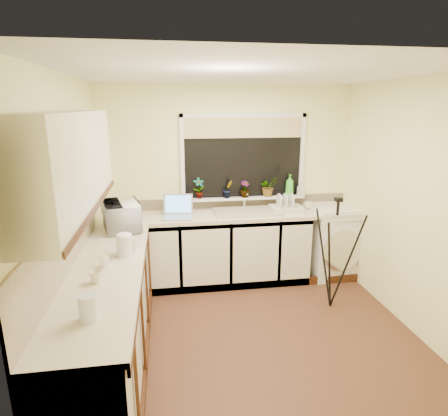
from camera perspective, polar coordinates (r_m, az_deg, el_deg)
floor at (r=3.98m, az=4.15°, el=-18.24°), size 3.20×3.20×0.00m
ceiling at (r=3.33m, az=5.00°, el=19.65°), size 3.20×3.20×0.00m
wall_back at (r=4.89m, az=0.53°, el=3.81°), size 3.20×0.00×3.20m
wall_front at (r=2.12m, az=13.97°, el=-12.19°), size 3.20×0.00×3.20m
wall_left at (r=3.47m, az=-22.16°, el=-2.07°), size 0.00×3.00×3.00m
wall_right at (r=4.12m, az=26.74°, el=0.02°), size 0.00×3.00×3.00m
base_cabinet_back at (r=4.79m, az=-2.77°, el=-6.39°), size 2.55×0.60×0.86m
base_cabinet_left at (r=3.46m, az=-16.91°, el=-16.09°), size 0.54×2.40×0.86m
worktop_back at (r=4.68m, az=1.11°, el=-1.05°), size 3.20×0.60×0.04m
worktop_left at (r=3.25m, az=-17.52°, el=-9.27°), size 0.60×2.40×0.04m
upper_cabinet at (r=2.89m, az=-22.16°, el=6.37°), size 0.28×1.90×0.70m
splashback_left at (r=3.22m, az=-22.95°, el=-5.32°), size 0.02×2.40×0.45m
splashback_back at (r=4.93m, az=0.55°, el=0.88°), size 3.20×0.02×0.14m
window_glass at (r=4.86m, az=2.92°, el=7.60°), size 1.50×0.02×1.00m
window_blind at (r=4.80m, az=3.04°, el=12.01°), size 1.50×0.02×0.25m
windowsill at (r=4.90m, az=2.97°, el=1.54°), size 1.60×0.14×0.03m
sink at (r=4.71m, az=3.51°, el=-0.56°), size 0.82×0.46×0.03m
faucet at (r=4.85m, az=3.09°, el=1.23°), size 0.03×0.03×0.24m
washing_machine at (r=5.24m, az=15.94°, el=-4.61°), size 0.71×0.69×0.93m
laptop at (r=4.55m, az=-7.02°, el=-0.48°), size 0.39×0.34×0.26m
kettle at (r=3.46m, az=-14.78°, el=-5.50°), size 0.14×0.14×0.19m
dish_rack at (r=4.84m, az=9.39°, el=-0.10°), size 0.42×0.32×0.06m
tripod at (r=4.31m, az=16.29°, el=-6.65°), size 0.73×0.73×1.26m
glass_jug at (r=2.55m, az=-19.83°, el=-13.95°), size 0.12×0.12×0.17m
steel_jar at (r=3.29m, az=-17.56°, el=-7.64°), size 0.07×0.07×0.10m
microwave at (r=4.20m, az=-15.14°, el=-1.11°), size 0.48×0.60×0.29m
plant_a at (r=4.78m, az=-3.80°, el=3.00°), size 0.16×0.13×0.27m
plant_b at (r=4.81m, az=0.57°, el=2.86°), size 0.15×0.14×0.22m
plant_c at (r=4.85m, az=3.18°, el=2.87°), size 0.15×0.15×0.21m
plant_d at (r=4.93m, az=6.67°, el=3.23°), size 0.28×0.26×0.25m
soap_bottle_green at (r=5.01m, az=9.87°, el=3.45°), size 0.11×0.11×0.28m
soap_bottle_clear at (r=5.06m, az=11.56°, el=2.87°), size 0.09×0.10×0.17m
cup_back at (r=4.99m, az=12.66°, el=0.40°), size 0.15×0.15×0.09m
cup_left at (r=3.03m, az=-18.78°, el=-9.84°), size 0.10×0.10×0.09m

